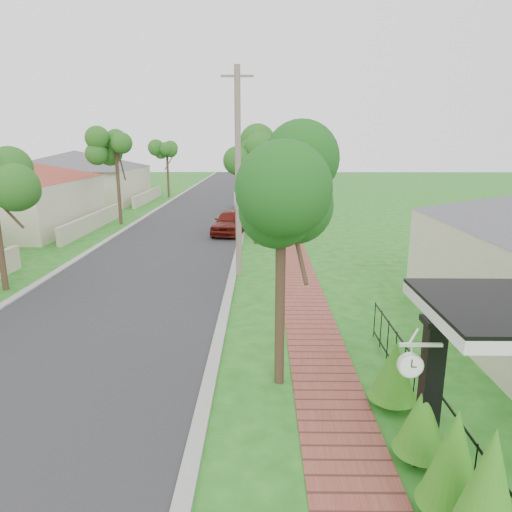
% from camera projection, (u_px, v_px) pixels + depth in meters
% --- Properties ---
extents(ground, '(160.00, 160.00, 0.00)m').
position_uv_depth(ground, '(167.00, 421.00, 8.73)').
color(ground, '#206317').
rests_on(ground, ground).
extents(road, '(7.00, 120.00, 0.02)m').
position_uv_depth(road, '(184.00, 230.00, 28.19)').
color(road, '#28282B').
rests_on(road, ground).
extents(kerb_right, '(0.30, 120.00, 0.10)m').
position_uv_depth(kerb_right, '(243.00, 230.00, 28.15)').
color(kerb_right, '#9E9E99').
rests_on(kerb_right, ground).
extents(kerb_left, '(0.30, 120.00, 0.10)m').
position_uv_depth(kerb_left, '(125.00, 230.00, 28.23)').
color(kerb_left, '#9E9E99').
rests_on(kerb_left, ground).
extents(sidewalk, '(1.50, 120.00, 0.03)m').
position_uv_depth(sidewalk, '(285.00, 230.00, 28.11)').
color(sidewalk, brown).
rests_on(sidewalk, ground).
extents(porch_post, '(0.48, 0.48, 2.52)m').
position_uv_depth(porch_post, '(429.00, 398.00, 7.44)').
color(porch_post, black).
rests_on(porch_post, ground).
extents(picket_fence, '(0.03, 8.02, 1.00)m').
position_uv_depth(picket_fence, '(426.00, 398.00, 8.55)').
color(picket_fence, black).
rests_on(picket_fence, ground).
extents(street_trees, '(10.70, 37.65, 5.89)m').
position_uv_depth(street_trees, '(199.00, 153.00, 33.75)').
color(street_trees, '#382619').
rests_on(street_trees, ground).
extents(hedge_row, '(0.88, 4.63, 2.15)m').
position_uv_depth(hedge_row, '(437.00, 440.00, 6.86)').
color(hedge_row, '#236113').
rests_on(hedge_row, ground).
extents(far_house_grey, '(15.56, 15.56, 4.60)m').
position_uv_depth(far_house_grey, '(77.00, 176.00, 41.36)').
color(far_house_grey, beige).
rests_on(far_house_grey, ground).
extents(parked_car_red, '(2.43, 4.44, 1.43)m').
position_uv_depth(parked_car_red, '(231.00, 222.00, 26.73)').
color(parked_car_red, '#57130D').
rests_on(parked_car_red, ground).
extents(parked_car_white, '(1.86, 4.44, 1.43)m').
position_uv_depth(parked_car_white, '(244.00, 202.00, 35.94)').
color(parked_car_white, '#BCBBBE').
rests_on(parked_car_white, ground).
extents(near_tree, '(2.11, 2.11, 5.41)m').
position_uv_depth(near_tree, '(281.00, 188.00, 9.14)').
color(near_tree, '#382619').
rests_on(near_tree, ground).
extents(utility_pole, '(1.20, 0.24, 7.97)m').
position_uv_depth(utility_pole, '(238.00, 174.00, 17.47)').
color(utility_pole, gray).
rests_on(utility_pole, ground).
extents(station_clock, '(0.65, 0.13, 0.55)m').
position_uv_depth(station_clock, '(411.00, 363.00, 6.86)').
color(station_clock, white).
rests_on(station_clock, ground).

